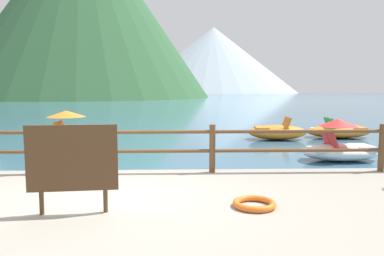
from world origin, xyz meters
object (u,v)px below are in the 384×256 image
object	(u,v)px
pedal_boat_0	(70,134)
pedal_boat_1	(341,147)
life_ring	(254,204)
pedal_boat_3	(277,132)
pedal_boat_2	(339,131)
sign_board	(72,160)

from	to	relation	value
pedal_boat_0	pedal_boat_1	size ratio (longest dim) A/B	1.09
pedal_boat_0	life_ring	bearing A→B (deg)	-58.15
pedal_boat_0	pedal_boat_1	world-z (taller)	pedal_boat_0
pedal_boat_0	pedal_boat_3	xyz separation A→B (m)	(7.75, 1.49, -0.13)
pedal_boat_1	pedal_boat_3	distance (m)	4.31
pedal_boat_0	pedal_boat_2	size ratio (longest dim) A/B	0.91
pedal_boat_2	pedal_boat_0	bearing A→B (deg)	-169.49
sign_board	life_ring	size ratio (longest dim) A/B	1.95
sign_board	life_ring	bearing A→B (deg)	4.48
sign_board	pedal_boat_3	xyz separation A→B (m)	(5.28, 9.61, -0.82)
pedal_boat_1	pedal_boat_2	bearing A→B (deg)	67.02
sign_board	pedal_boat_2	xyz separation A→B (m)	(7.97, 10.06, -0.86)
pedal_boat_2	pedal_boat_1	bearing A→B (deg)	-112.98
life_ring	pedal_boat_0	world-z (taller)	pedal_boat_0
pedal_boat_2	pedal_boat_3	distance (m)	2.73
sign_board	pedal_boat_2	world-z (taller)	sign_board
pedal_boat_1	pedal_boat_3	xyz separation A→B (m)	(-0.70, 4.25, -0.08)
life_ring	pedal_boat_0	bearing A→B (deg)	121.85
life_ring	pedal_boat_2	bearing A→B (deg)	60.80
pedal_boat_1	pedal_boat_2	distance (m)	5.11
life_ring	sign_board	bearing A→B (deg)	-175.52
sign_board	pedal_boat_1	bearing A→B (deg)	41.87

